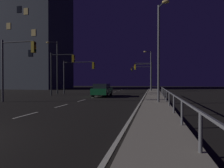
{
  "coord_description": "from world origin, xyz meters",
  "views": [
    {
      "loc": [
        6.66,
        -3.85,
        1.8
      ],
      "look_at": [
        0.06,
        26.3,
        1.44
      ],
      "focal_mm": 30.05,
      "sensor_mm": 36.0,
      "label": 1
    }
  ],
  "objects": [
    {
      "name": "barrier_fence",
      "position": [
        7.75,
        9.44,
        0.87
      ],
      "size": [
        0.09,
        22.98,
        0.98
      ],
      "color": "#59595E",
      "rests_on": "sidewalk_right"
    },
    {
      "name": "traffic_light_far_left",
      "position": [
        -5.06,
        10.42,
        3.87
      ],
      "size": [
        3.46,
        0.34,
        5.55
      ],
      "color": "#4C4C51",
      "rests_on": "ground"
    },
    {
      "name": "lane_edge_line",
      "position": [
        5.6,
        22.5,
        0.01
      ],
      "size": [
        0.14,
        53.0,
        0.01
      ],
      "color": "silver",
      "rests_on": "ground"
    },
    {
      "name": "street_lamp_far_end",
      "position": [
        6.07,
        32.06,
        4.59
      ],
      "size": [
        1.43,
        1.38,
        7.44
      ],
      "color": "#4C4C51",
      "rests_on": "sidewalk_right"
    },
    {
      "name": "traffic_light_mid_right",
      "position": [
        -4.04,
        21.78,
        3.51
      ],
      "size": [
        4.83,
        0.42,
        4.91
      ],
      "color": "#38383D",
      "rests_on": "ground"
    },
    {
      "name": "sidewalk_right",
      "position": [
        6.88,
        17.5,
        0.07
      ],
      "size": [
        2.05,
        77.0,
        0.14
      ],
      "primitive_type": "cube",
      "color": "#9E937F",
      "rests_on": "ground"
    },
    {
      "name": "ground_plane",
      "position": [
        0.0,
        17.5,
        0.0
      ],
      "size": [
        112.0,
        112.0,
        0.0
      ],
      "primitive_type": "plane",
      "color": "black",
      "rests_on": "ground"
    },
    {
      "name": "traffic_light_near_right",
      "position": [
        4.34,
        38.19,
        3.86
      ],
      "size": [
        4.57,
        0.57,
        5.23
      ],
      "color": "#4C4C51",
      "rests_on": "sidewalk_right"
    },
    {
      "name": "street_lamp_corner",
      "position": [
        -7.18,
        21.01,
        4.56
      ],
      "size": [
        1.47,
        1.0,
        7.68
      ],
      "color": "#2D3033",
      "rests_on": "ground"
    },
    {
      "name": "traffic_light_overhead_east",
      "position": [
        -4.96,
        18.43,
        3.87
      ],
      "size": [
        3.28,
        0.56,
        5.56
      ],
      "color": "#2D3033",
      "rests_on": "ground"
    },
    {
      "name": "traffic_light_mid_left",
      "position": [
        4.92,
        31.98,
        3.81
      ],
      "size": [
        3.36,
        0.6,
        5.25
      ],
      "color": "#2D3033",
      "rests_on": "sidewalk_right"
    },
    {
      "name": "lane_markings_center",
      "position": [
        0.0,
        21.0,
        0.01
      ],
      "size": [
        0.14,
        50.0,
        0.01
      ],
      "color": "silver",
      "rests_on": "ground"
    },
    {
      "name": "building_distant",
      "position": [
        -27.52,
        40.35,
        14.53
      ],
      "size": [
        23.07,
        13.45,
        29.05
      ],
      "color": "#3D424C",
      "rests_on": "ground"
    },
    {
      "name": "car",
      "position": [
        0.61,
        18.19,
        0.82
      ],
      "size": [
        2.03,
        4.48,
        1.57
      ],
      "color": "#14592D",
      "rests_on": "ground"
    },
    {
      "name": "traffic_light_far_center",
      "position": [
        4.96,
        32.81,
        3.98
      ],
      "size": [
        3.42,
        0.66,
        5.5
      ],
      "color": "#2D3033",
      "rests_on": "sidewalk_right"
    },
    {
      "name": "street_lamp_mid_block",
      "position": [
        7.19,
        11.71,
        4.8
      ],
      "size": [
        0.84,
        1.45,
        7.89
      ],
      "color": "#4C4C51",
      "rests_on": "sidewalk_right"
    }
  ]
}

